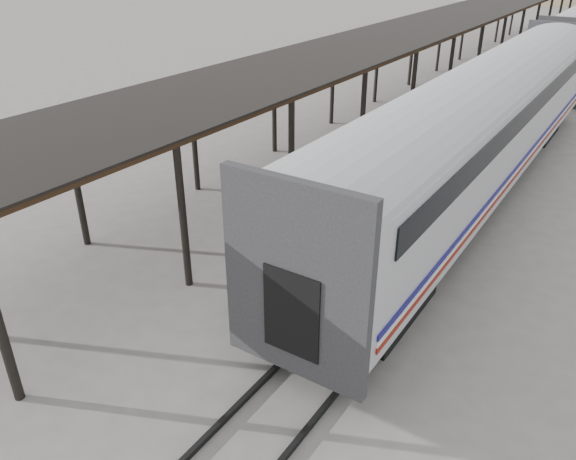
% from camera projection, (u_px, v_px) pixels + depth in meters
% --- Properties ---
extents(ground, '(160.00, 160.00, 0.00)m').
position_uv_depth(ground, '(273.00, 266.00, 15.78)').
color(ground, slate).
rests_on(ground, ground).
extents(canopy, '(4.90, 64.30, 4.15)m').
position_uv_depth(canopy, '(454.00, 18.00, 33.42)').
color(canopy, '#422B19').
rests_on(canopy, ground).
extents(baggage_cart, '(1.68, 2.59, 0.86)m').
position_uv_depth(baggage_cart, '(286.00, 268.00, 14.44)').
color(baggage_cart, brown).
rests_on(baggage_cart, ground).
extents(suitcase_stack, '(1.30, 1.12, 0.57)m').
position_uv_depth(suitcase_stack, '(292.00, 247.00, 14.55)').
color(suitcase_stack, '#3A3A3D').
rests_on(suitcase_stack, baggage_cart).
extents(luggage_tug, '(0.92, 1.48, 1.29)m').
position_uv_depth(luggage_tug, '(413.00, 108.00, 28.32)').
color(luggage_tug, maroon).
rests_on(luggage_tug, ground).
extents(porter, '(0.44, 0.65, 1.73)m').
position_uv_depth(porter, '(280.00, 244.00, 13.34)').
color(porter, navy).
rests_on(porter, baggage_cart).
extents(pedestrian, '(1.24, 0.78, 1.96)m').
position_uv_depth(pedestrian, '(396.00, 123.00, 24.73)').
color(pedestrian, black).
rests_on(pedestrian, ground).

